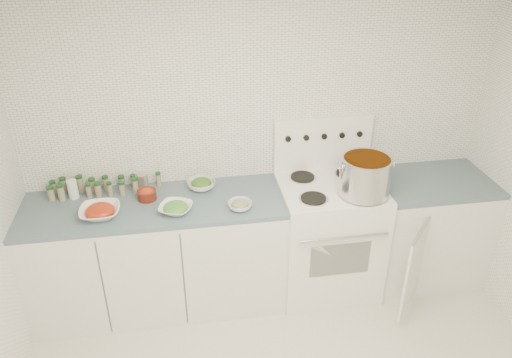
# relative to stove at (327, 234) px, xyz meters

# --- Properties ---
(room_walls) EXTENTS (3.54, 3.04, 2.52)m
(room_walls) POSITION_rel_stove_xyz_m (-0.48, -1.19, 1.06)
(room_walls) COLOR white
(room_walls) RESTS_ON ground
(counter_left) EXTENTS (1.85, 0.62, 0.90)m
(counter_left) POSITION_rel_stove_xyz_m (-1.30, 0.00, -0.05)
(counter_left) COLOR white
(counter_left) RESTS_ON ground
(stove) EXTENTS (0.76, 0.70, 1.36)m
(stove) POSITION_rel_stove_xyz_m (0.00, 0.00, 0.00)
(stove) COLOR white
(stove) RESTS_ON ground
(counter_right) EXTENTS (0.89, 0.92, 0.90)m
(counter_right) POSITION_rel_stove_xyz_m (0.82, -0.00, -0.05)
(counter_right) COLOR white
(counter_right) RESTS_ON ground
(stock_pot) EXTENTS (0.38, 0.36, 0.28)m
(stock_pot) POSITION_rel_stove_xyz_m (0.19, -0.16, 0.60)
(stock_pot) COLOR silver
(stock_pot) RESTS_ON stove
(bowl_tomato) EXTENTS (0.27, 0.27, 0.09)m
(bowl_tomato) POSITION_rel_stove_xyz_m (-1.65, -0.10, 0.44)
(bowl_tomato) COLOR white
(bowl_tomato) RESTS_ON counter_left
(bowl_snowpea) EXTENTS (0.29, 0.29, 0.07)m
(bowl_snowpea) POSITION_rel_stove_xyz_m (-1.15, -0.13, 0.44)
(bowl_snowpea) COLOR white
(bowl_snowpea) RESTS_ON counter_left
(bowl_broccoli) EXTENTS (0.23, 0.23, 0.08)m
(bowl_broccoli) POSITION_rel_stove_xyz_m (-0.95, 0.16, 0.44)
(bowl_broccoli) COLOR white
(bowl_broccoli) RESTS_ON counter_left
(bowl_zucchini) EXTENTS (0.19, 0.19, 0.07)m
(bowl_zucchini) POSITION_rel_stove_xyz_m (-0.70, -0.16, 0.43)
(bowl_zucchini) COLOR white
(bowl_zucchini) RESTS_ON counter_left
(bowl_pepper) EXTENTS (0.14, 0.14, 0.08)m
(bowl_pepper) POSITION_rel_stove_xyz_m (-1.34, 0.08, 0.44)
(bowl_pepper) COLOR #54180E
(bowl_pepper) RESTS_ON counter_left
(salt_canister) EXTENTS (0.08, 0.08, 0.14)m
(salt_canister) POSITION_rel_stove_xyz_m (-1.87, 0.18, 0.47)
(salt_canister) COLOR white
(salt_canister) RESTS_ON counter_left
(tin_can) EXTENTS (0.10, 0.10, 0.10)m
(tin_can) POSITION_rel_stove_xyz_m (-1.38, 0.26, 0.46)
(tin_can) COLOR #AEA593
(tin_can) RESTS_ON counter_left
(spice_cluster) EXTENTS (0.80, 0.16, 0.14)m
(spice_cluster) POSITION_rel_stove_xyz_m (-1.72, 0.21, 0.46)
(spice_cluster) COLOR gray
(spice_cluster) RESTS_ON counter_left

